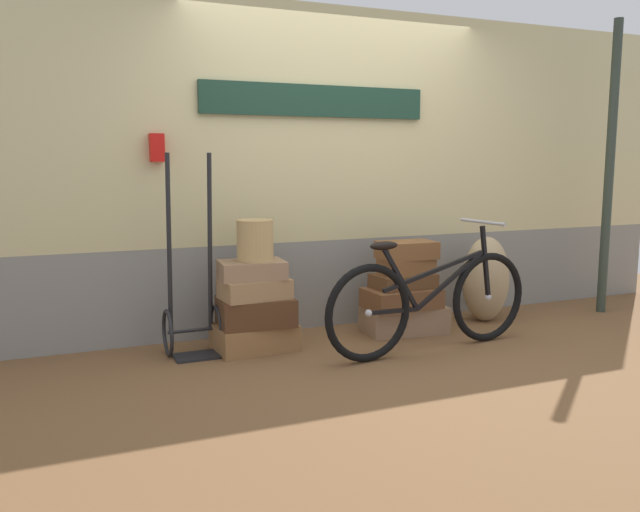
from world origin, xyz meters
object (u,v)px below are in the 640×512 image
object	(u,v)px
suitcase_3	(252,270)
suitcase_6	(403,281)
burlap_sack	(486,279)
suitcase_1	(256,311)
suitcase_8	(407,250)
suitcase_4	(404,319)
suitcase_2	(255,289)
luggage_trolley	(192,311)
suitcase_7	(406,266)
suitcase_0	(255,337)
bicycle	(431,302)
wicker_basket	(255,240)
suitcase_5	(402,298)

from	to	relation	value
suitcase_3	suitcase_6	size ratio (longest dim) A/B	0.95
burlap_sack	suitcase_1	bearing A→B (deg)	-177.98
suitcase_8	suitcase_3	bearing A→B (deg)	-177.38
suitcase_1	suitcase_6	size ratio (longest dim) A/B	1.10
suitcase_4	burlap_sack	distance (m)	0.87
suitcase_1	suitcase_2	xyz separation A→B (m)	(-0.01, -0.02, 0.17)
suitcase_1	luggage_trolley	bearing A→B (deg)	172.35
suitcase_7	suitcase_2	bearing A→B (deg)	178.90
suitcase_0	suitcase_6	world-z (taller)	suitcase_6
suitcase_2	suitcase_3	xyz separation A→B (m)	(-0.01, 0.02, 0.13)
suitcase_1	suitcase_7	bearing A→B (deg)	4.01
suitcase_3	suitcase_6	xyz separation A→B (m)	(1.25, 0.01, -0.17)
burlap_sack	bicycle	bearing A→B (deg)	-147.61
suitcase_2	suitcase_1	bearing A→B (deg)	57.79
suitcase_8	wicker_basket	bearing A→B (deg)	-177.23
suitcase_5	suitcase_7	size ratio (longest dim) A/B	1.44
suitcase_6	wicker_basket	bearing A→B (deg)	178.06
suitcase_1	suitcase_2	distance (m)	0.17
suitcase_4	suitcase_8	distance (m)	0.56
suitcase_0	suitcase_5	bearing A→B (deg)	-4.90
wicker_basket	burlap_sack	distance (m)	2.12
suitcase_1	suitcase_8	distance (m)	1.31
suitcase_6	bicycle	distance (m)	0.53
suitcase_4	suitcase_6	bearing A→B (deg)	-137.33
wicker_basket	bicycle	size ratio (longest dim) A/B	0.17
suitcase_1	bicycle	size ratio (longest dim) A/B	0.30
suitcase_3	suitcase_8	bearing A→B (deg)	4.72
suitcase_0	suitcase_8	xyz separation A→B (m)	(1.26, -0.01, 0.57)
suitcase_2	suitcase_7	world-z (taller)	suitcase_7
suitcase_2	burlap_sack	size ratio (longest dim) A/B	0.65
luggage_trolley	suitcase_1	bearing A→B (deg)	-11.66
suitcase_3	burlap_sack	xyz separation A→B (m)	(2.10, 0.07, -0.23)
suitcase_0	suitcase_1	world-z (taller)	suitcase_1
suitcase_1	suitcase_3	world-z (taller)	suitcase_3
suitcase_1	suitcase_4	world-z (taller)	suitcase_1
suitcase_1	suitcase_4	size ratio (longest dim) A/B	0.82
wicker_basket	suitcase_0	bearing A→B (deg)	113.54
suitcase_0	suitcase_7	world-z (taller)	suitcase_7
bicycle	luggage_trolley	bearing A→B (deg)	159.30
suitcase_0	suitcase_1	size ratio (longest dim) A/B	1.08
suitcase_1	burlap_sack	bearing A→B (deg)	6.03
suitcase_5	suitcase_8	distance (m)	0.38
suitcase_3	suitcase_7	distance (m)	1.27
suitcase_4	suitcase_5	size ratio (longest dim) A/B	1.12
suitcase_0	suitcase_5	distance (m)	1.22
suitcase_5	suitcase_6	xyz separation A→B (m)	(0.03, 0.02, 0.13)
suitcase_4	suitcase_7	size ratio (longest dim) A/B	1.61
suitcase_1	suitcase_5	bearing A→B (deg)	3.33
wicker_basket	suitcase_5	bearing A→B (deg)	-0.57
suitcase_0	suitcase_1	distance (m)	0.19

